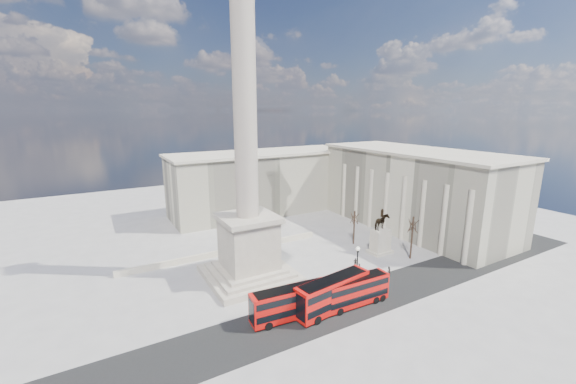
% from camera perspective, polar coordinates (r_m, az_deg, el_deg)
% --- Properties ---
extents(ground, '(180.00, 180.00, 0.00)m').
position_cam_1_polar(ground, '(57.68, -4.18, -15.40)').
color(ground, '#A29E9A').
rests_on(ground, ground).
extents(asphalt_road, '(120.00, 9.00, 0.01)m').
position_cam_1_polar(asphalt_road, '(52.45, 6.08, -18.57)').
color(asphalt_road, black).
rests_on(asphalt_road, ground).
extents(nelsons_column, '(14.00, 14.00, 49.85)m').
position_cam_1_polar(nelsons_column, '(57.18, -6.58, -1.76)').
color(nelsons_column, '#B2A794').
rests_on(nelsons_column, ground).
extents(balustrade_wall, '(40.00, 0.60, 1.10)m').
position_cam_1_polar(balustrade_wall, '(70.86, -9.91, -9.47)').
color(balustrade_wall, beige).
rests_on(balustrade_wall, ground).
extents(building_east, '(19.00, 46.00, 18.60)m').
position_cam_1_polar(building_east, '(88.87, 19.71, 0.50)').
color(building_east, beige).
rests_on(building_east, ground).
extents(building_northeast, '(51.00, 17.00, 16.60)m').
position_cam_1_polar(building_northeast, '(97.35, -3.92, 1.68)').
color(building_northeast, beige).
rests_on(building_northeast, ground).
extents(red_bus_a, '(11.19, 3.45, 4.47)m').
position_cam_1_polar(red_bus_a, '(49.47, 0.48, -17.43)').
color(red_bus_a, red).
rests_on(red_bus_a, ground).
extents(red_bus_b, '(12.21, 4.24, 4.85)m').
position_cam_1_polar(red_bus_b, '(51.52, 7.30, -15.96)').
color(red_bus_b, red).
rests_on(red_bus_b, ground).
extents(red_bus_c, '(10.57, 2.79, 4.26)m').
position_cam_1_polar(red_bus_c, '(53.36, 10.92, -15.40)').
color(red_bus_c, red).
rests_on(red_bus_c, ground).
extents(red_bus_d, '(10.64, 2.68, 4.30)m').
position_cam_1_polar(red_bus_d, '(80.40, 30.27, -7.07)').
color(red_bus_d, red).
rests_on(red_bus_d, ground).
extents(victorian_lamp, '(0.62, 0.62, 7.28)m').
position_cam_1_polar(victorian_lamp, '(56.28, 11.12, -11.51)').
color(victorian_lamp, black).
rests_on(victorian_lamp, ground).
extents(equestrian_statue, '(4.39, 3.29, 9.04)m').
position_cam_1_polar(equestrian_statue, '(71.91, 14.74, -7.13)').
color(equestrian_statue, beige).
rests_on(equestrian_statue, ground).
extents(bare_tree_near, '(1.98, 1.98, 8.68)m').
position_cam_1_polar(bare_tree_near, '(69.79, 19.55, -4.91)').
color(bare_tree_near, '#332319').
rests_on(bare_tree_near, ground).
extents(bare_tree_mid, '(1.99, 1.99, 7.53)m').
position_cam_1_polar(bare_tree_mid, '(74.57, 10.71, -3.96)').
color(bare_tree_mid, '#332319').
rests_on(bare_tree_mid, ground).
extents(bare_tree_far, '(1.61, 1.61, 6.57)m').
position_cam_1_polar(bare_tree_far, '(90.29, 14.23, -1.65)').
color(bare_tree_far, '#332319').
rests_on(bare_tree_far, ground).
extents(pedestrian_walking, '(0.77, 0.68, 1.78)m').
position_cam_1_polar(pedestrian_walking, '(63.39, 11.47, -12.00)').
color(pedestrian_walking, black).
rests_on(pedestrian_walking, ground).
extents(pedestrian_standing, '(1.00, 0.92, 1.64)m').
position_cam_1_polar(pedestrian_standing, '(63.67, 15.96, -12.21)').
color(pedestrian_standing, black).
rests_on(pedestrian_standing, ground).
extents(pedestrian_crossing, '(0.98, 0.93, 1.63)m').
position_cam_1_polar(pedestrian_crossing, '(65.72, 10.86, -11.10)').
color(pedestrian_crossing, black).
rests_on(pedestrian_crossing, ground).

